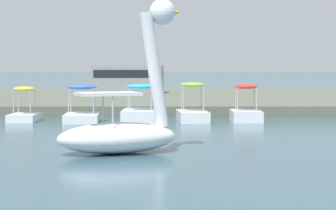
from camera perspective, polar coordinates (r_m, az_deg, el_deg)
shore_bank_far at (r=39.98m, az=3.27°, el=0.56°), size 146.95×23.71×0.49m
swan_boat at (r=16.66m, az=-3.89°, el=-1.37°), size 3.42×2.42×3.97m
pedal_boat_red at (r=26.46m, az=6.85°, el=-0.57°), size 1.20×2.05×1.51m
pedal_boat_lime at (r=26.30m, az=2.16°, el=-0.53°), size 1.31×2.36×1.59m
pedal_boat_cyan at (r=25.84m, az=-2.42°, el=-0.60°), size 1.46×2.38×1.53m
pedal_boat_blue at (r=26.15m, az=-7.55°, el=-0.53°), size 1.43×2.16×1.50m
pedal_boat_yellow at (r=26.85m, az=-12.48°, el=-0.52°), size 1.13×1.81×1.42m
parked_van at (r=42.80m, az=-3.55°, el=2.38°), size 4.72×2.10×1.80m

